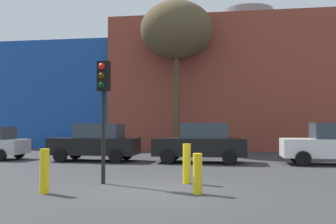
{
  "coord_description": "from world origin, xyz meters",
  "views": [
    {
      "loc": [
        1.97,
        -10.48,
        1.79
      ],
      "look_at": [
        -1.22,
        9.27,
        2.4
      ],
      "focal_mm": 42.07,
      "sensor_mm": 36.0,
      "label": 1
    }
  ],
  "objects_px": {
    "bare_tree_0": "(177,31)",
    "bollard_yellow_2": "(45,171)",
    "traffic_light_island": "(103,93)",
    "parked_car_1": "(96,142)",
    "parked_car_3": "(333,144)",
    "parked_car_2": "(201,143)",
    "bollard_yellow_1": "(198,174)",
    "bollard_yellow_0": "(187,164)"
  },
  "relations": [
    {
      "from": "parked_car_3",
      "to": "bare_tree_0",
      "type": "bearing_deg",
      "value": -39.35
    },
    {
      "from": "bollard_yellow_0",
      "to": "bollard_yellow_1",
      "type": "height_order",
      "value": "bollard_yellow_0"
    },
    {
      "from": "parked_car_3",
      "to": "bollard_yellow_1",
      "type": "distance_m",
      "value": 9.74
    },
    {
      "from": "parked_car_2",
      "to": "bollard_yellow_0",
      "type": "bearing_deg",
      "value": 90.4
    },
    {
      "from": "parked_car_1",
      "to": "bollard_yellow_1",
      "type": "distance_m",
      "value": 9.92
    },
    {
      "from": "parked_car_2",
      "to": "bollard_yellow_1",
      "type": "height_order",
      "value": "parked_car_2"
    },
    {
      "from": "bollard_yellow_0",
      "to": "parked_car_3",
      "type": "bearing_deg",
      "value": 48.2
    },
    {
      "from": "parked_car_1",
      "to": "bare_tree_0",
      "type": "distance_m",
      "value": 9.89
    },
    {
      "from": "bollard_yellow_1",
      "to": "bollard_yellow_2",
      "type": "xyz_separation_m",
      "value": [
        -3.91,
        -0.56,
        0.06
      ]
    },
    {
      "from": "bollard_yellow_0",
      "to": "traffic_light_island",
      "type": "bearing_deg",
      "value": -168.71
    },
    {
      "from": "parked_car_1",
      "to": "bollard_yellow_0",
      "type": "distance_m",
      "value": 8.26
    },
    {
      "from": "traffic_light_island",
      "to": "bollard_yellow_2",
      "type": "bearing_deg",
      "value": -24.33
    },
    {
      "from": "bollard_yellow_0",
      "to": "bollard_yellow_2",
      "type": "relative_size",
      "value": 1.04
    },
    {
      "from": "parked_car_1",
      "to": "bollard_yellow_0",
      "type": "xyz_separation_m",
      "value": [
        5.15,
        -6.44,
        -0.31
      ]
    },
    {
      "from": "parked_car_1",
      "to": "parked_car_3",
      "type": "distance_m",
      "value": 10.92
    },
    {
      "from": "parked_car_1",
      "to": "parked_car_2",
      "type": "distance_m",
      "value": 5.11
    },
    {
      "from": "parked_car_3",
      "to": "bare_tree_0",
      "type": "xyz_separation_m",
      "value": [
        -7.86,
        6.44,
        6.83
      ]
    },
    {
      "from": "bare_tree_0",
      "to": "bollard_yellow_1",
      "type": "relative_size",
      "value": 9.32
    },
    {
      "from": "bollard_yellow_0",
      "to": "bollard_yellow_1",
      "type": "bearing_deg",
      "value": -74.68
    },
    {
      "from": "bollard_yellow_1",
      "to": "parked_car_2",
      "type": "bearing_deg",
      "value": 93.63
    },
    {
      "from": "parked_car_2",
      "to": "bare_tree_0",
      "type": "distance_m",
      "value": 9.61
    },
    {
      "from": "traffic_light_island",
      "to": "bollard_yellow_2",
      "type": "height_order",
      "value": "traffic_light_island"
    },
    {
      "from": "traffic_light_island",
      "to": "bare_tree_0",
      "type": "height_order",
      "value": "bare_tree_0"
    },
    {
      "from": "parked_car_2",
      "to": "parked_car_3",
      "type": "bearing_deg",
      "value": 180.0
    },
    {
      "from": "parked_car_2",
      "to": "parked_car_3",
      "type": "xyz_separation_m",
      "value": [
        5.81,
        -0.0,
        0.0
      ]
    },
    {
      "from": "bare_tree_0",
      "to": "parked_car_3",
      "type": "bearing_deg",
      "value": -39.35
    },
    {
      "from": "bare_tree_0",
      "to": "bollard_yellow_2",
      "type": "xyz_separation_m",
      "value": [
        -1.34,
        -15.17,
        -7.18
      ]
    },
    {
      "from": "parked_car_2",
      "to": "bare_tree_0",
      "type": "height_order",
      "value": "bare_tree_0"
    },
    {
      "from": "bollard_yellow_2",
      "to": "bollard_yellow_0",
      "type": "bearing_deg",
      "value": 33.64
    },
    {
      "from": "parked_car_1",
      "to": "traffic_light_island",
      "type": "height_order",
      "value": "traffic_light_island"
    },
    {
      "from": "parked_car_2",
      "to": "bollard_yellow_0",
      "type": "xyz_separation_m",
      "value": [
        0.05,
        -6.44,
        -0.32
      ]
    },
    {
      "from": "traffic_light_island",
      "to": "parked_car_2",
      "type": "bearing_deg",
      "value": 164.8
    },
    {
      "from": "parked_car_2",
      "to": "traffic_light_island",
      "type": "xyz_separation_m",
      "value": [
        -2.42,
        -6.93,
        1.8
      ]
    },
    {
      "from": "parked_car_3",
      "to": "bollard_yellow_0",
      "type": "relative_size",
      "value": 3.58
    },
    {
      "from": "parked_car_1",
      "to": "bollard_yellow_2",
      "type": "height_order",
      "value": "parked_car_1"
    },
    {
      "from": "bollard_yellow_2",
      "to": "parked_car_3",
      "type": "bearing_deg",
      "value": 43.5
    },
    {
      "from": "bollard_yellow_0",
      "to": "bare_tree_0",
      "type": "bearing_deg",
      "value": 99.24
    },
    {
      "from": "parked_car_2",
      "to": "bare_tree_0",
      "type": "bearing_deg",
      "value": -72.35
    },
    {
      "from": "parked_car_2",
      "to": "parked_car_3",
      "type": "height_order",
      "value": "parked_car_3"
    },
    {
      "from": "parked_car_1",
      "to": "parked_car_3",
      "type": "bearing_deg",
      "value": -180.0
    },
    {
      "from": "parked_car_3",
      "to": "traffic_light_island",
      "type": "xyz_separation_m",
      "value": [
        -8.23,
        -6.93,
        1.79
      ]
    },
    {
      "from": "bollard_yellow_1",
      "to": "bollard_yellow_2",
      "type": "height_order",
      "value": "bollard_yellow_2"
    }
  ]
}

